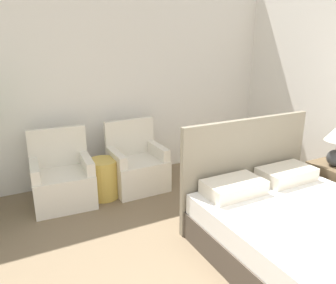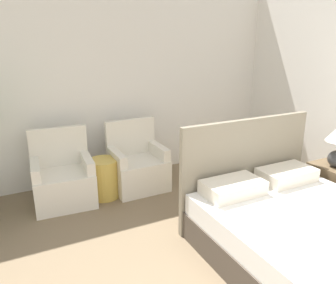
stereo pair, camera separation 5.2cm
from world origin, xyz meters
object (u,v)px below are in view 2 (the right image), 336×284
Objects in this scene: bed at (308,236)px; armchair_near_window_right at (138,169)px; armchair_near_window_left at (64,182)px; side_table at (104,178)px; nightstand at (332,187)px.

bed reaches higher than armchair_near_window_right.
bed reaches higher than armchair_near_window_left.
armchair_near_window_right is 1.80× the size of side_table.
nightstand is at bearing -41.38° from armchair_near_window_right.
side_table is (-1.25, 2.11, -0.02)m from bed.
bed reaches higher than side_table.
nightstand is (2.82, -1.57, -0.00)m from armchair_near_window_left.
armchair_near_window_right is 1.66× the size of nightstand.
bed is 2.29m from armchair_near_window_right.
nightstand reaches higher than side_table.
armchair_near_window_right is (-0.76, 2.16, -0.00)m from bed.
nightstand is (1.84, -1.57, -0.00)m from armchair_near_window_right.
armchair_near_window_left is (-1.74, 2.16, -0.00)m from bed.
bed is 3.57× the size of nightstand.
armchair_near_window_left is 3.23m from nightstand.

